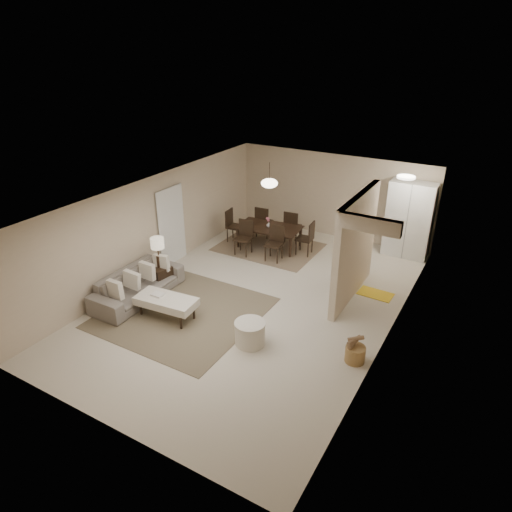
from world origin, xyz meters
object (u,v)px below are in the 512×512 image
Objects in this scene: pantry_cabinet at (409,220)px; ottoman_bench at (166,302)px; side_table at (161,276)px; sofa at (138,285)px; dining_table at (269,237)px; round_pouf at (250,333)px; wicker_basket at (355,354)px.

ottoman_bench is at bearing -122.66° from pantry_cabinet.
ottoman_bench is 2.74× the size of side_table.
pantry_cabinet is at bearing -41.96° from sofa.
ottoman_bench is 0.77× the size of dining_table.
round_pouf is (2.05, 0.07, -0.14)m from ottoman_bench.
side_table is 0.28× the size of dining_table.
round_pouf is (3.15, -0.23, -0.10)m from sofa.
ottoman_bench reaches higher than wicker_basket.
pantry_cabinet is 3.89m from dining_table.
dining_table reaches higher than side_table.
sofa is 4.22m from dining_table.
ottoman_bench is 4.33m from dining_table.
wicker_basket is at bearing -86.28° from pantry_cabinet.
sofa reaches higher than wicker_basket.
sofa is 3.77× the size of round_pouf.
pantry_cabinet is at bearing 17.08° from dining_table.
side_table is at bearing 130.40° from ottoman_bench.
sofa reaches higher than ottoman_bench.
round_pouf is at bearing -3.24° from ottoman_bench.
sofa is 5.15m from wicker_basket.
sofa is (-4.80, -5.47, -0.71)m from pantry_cabinet.
pantry_cabinet reaches higher than dining_table.
round_pouf is 4.65m from dining_table.
dining_table is (-3.54, -1.45, -0.74)m from pantry_cabinet.
side_table is 5.11m from wicker_basket.
round_pouf is 1.63× the size of wicker_basket.
sofa is at bearing -176.94° from wicker_basket.
wicker_basket is (5.09, -0.45, -0.09)m from side_table.
sofa is 1.14m from ottoman_bench.
sofa is 1.30× the size of dining_table.
dining_table is (-3.87, 3.75, 0.15)m from wicker_basket.
dining_table reaches higher than round_pouf.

